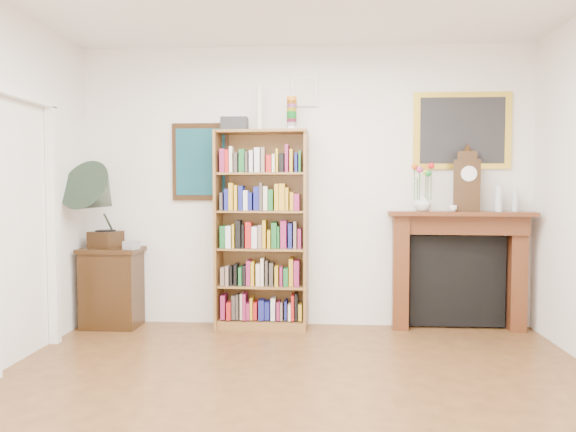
% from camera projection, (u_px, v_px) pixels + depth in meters
% --- Properties ---
extents(room, '(4.51, 5.01, 2.81)m').
position_uv_depth(room, '(290.00, 187.00, 3.16)').
color(room, '#4D3117').
rests_on(room, ground).
extents(door_casing, '(0.08, 1.02, 2.17)m').
position_uv_depth(door_casing, '(24.00, 204.00, 4.49)').
color(door_casing, white).
rests_on(door_casing, left_wall).
extents(teal_poster, '(0.58, 0.04, 0.78)m').
position_uv_depth(teal_poster, '(201.00, 162.00, 5.68)').
color(teal_poster, black).
rests_on(teal_poster, back_wall).
extents(small_picture, '(0.26, 0.04, 0.30)m').
position_uv_depth(small_picture, '(304.00, 91.00, 5.58)').
color(small_picture, white).
rests_on(small_picture, back_wall).
extents(gilt_painting, '(0.95, 0.04, 0.75)m').
position_uv_depth(gilt_painting, '(462.00, 131.00, 5.50)').
color(gilt_painting, gold).
rests_on(gilt_painting, back_wall).
extents(bookshelf, '(0.91, 0.36, 2.24)m').
position_uv_depth(bookshelf, '(262.00, 218.00, 5.51)').
color(bookshelf, brown).
rests_on(bookshelf, floor).
extents(side_cabinet, '(0.59, 0.43, 0.79)m').
position_uv_depth(side_cabinet, '(112.00, 287.00, 5.58)').
color(side_cabinet, black).
rests_on(side_cabinet, floor).
extents(fireplace, '(1.40, 0.42, 1.16)m').
position_uv_depth(fireplace, '(458.00, 260.00, 5.49)').
color(fireplace, '#4B1F11').
rests_on(fireplace, floor).
extents(gramophone, '(0.68, 0.77, 0.85)m').
position_uv_depth(gramophone, '(99.00, 199.00, 5.46)').
color(gramophone, black).
rests_on(gramophone, side_cabinet).
extents(cd_stack, '(0.15, 0.15, 0.08)m').
position_uv_depth(cd_stack, '(131.00, 245.00, 5.43)').
color(cd_stack, silver).
rests_on(cd_stack, side_cabinet).
extents(mantel_clock, '(0.28, 0.20, 0.58)m').
position_uv_depth(mantel_clock, '(467.00, 182.00, 5.43)').
color(mantel_clock, black).
rests_on(mantel_clock, fireplace).
extents(flower_vase, '(0.20, 0.20, 0.17)m').
position_uv_depth(flower_vase, '(422.00, 202.00, 5.44)').
color(flower_vase, silver).
rests_on(flower_vase, fireplace).
extents(teacup, '(0.10, 0.10, 0.06)m').
position_uv_depth(teacup, '(453.00, 208.00, 5.35)').
color(teacup, silver).
rests_on(teacup, fireplace).
extents(bottle_left, '(0.07, 0.07, 0.24)m').
position_uv_depth(bottle_left, '(498.00, 199.00, 5.38)').
color(bottle_left, silver).
rests_on(bottle_left, fireplace).
extents(bottle_right, '(0.06, 0.06, 0.20)m').
position_uv_depth(bottle_right, '(515.00, 201.00, 5.41)').
color(bottle_right, silver).
rests_on(bottle_right, fireplace).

